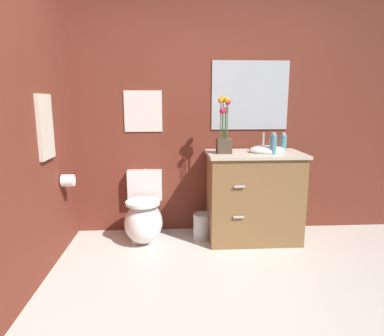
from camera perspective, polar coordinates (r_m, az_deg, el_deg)
ground_plane at (r=2.31m, az=7.90°, el=-25.95°), size 9.50×9.50×0.00m
wall_back at (r=3.60m, az=6.20°, el=8.95°), size 4.43×0.05×2.50m
wall_left at (r=2.55m, az=-28.04°, el=6.70°), size 0.05×4.82×2.50m
toilet at (r=3.46m, az=-8.18°, el=-8.23°), size 0.38×0.59×0.69m
vanity_cabinet at (r=3.45m, az=10.43°, el=-4.57°), size 0.94×0.56×1.08m
flower_vase at (r=3.26m, az=5.47°, el=5.77°), size 0.14×0.14×0.55m
soap_bottle at (r=3.54m, az=15.23°, el=4.20°), size 0.07×0.07×0.18m
lotion_bottle at (r=3.29m, az=13.65°, el=3.97°), size 0.06×0.06×0.20m
hand_wash_bottle at (r=3.43m, az=13.49°, el=4.00°), size 0.06×0.06×0.17m
trash_bin at (r=3.49m, az=1.71°, el=-9.83°), size 0.18×0.18×0.27m
wall_poster at (r=3.53m, az=-8.31°, el=9.51°), size 0.39×0.01×0.42m
wall_mirror at (r=3.61m, az=9.84°, el=12.04°), size 0.80×0.01×0.70m
hanging_towel at (r=2.95m, az=-23.66°, el=6.41°), size 0.03×0.28×0.52m
toilet_paper_roll at (r=3.28m, az=-20.33°, el=-2.00°), size 0.11×0.11×0.11m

